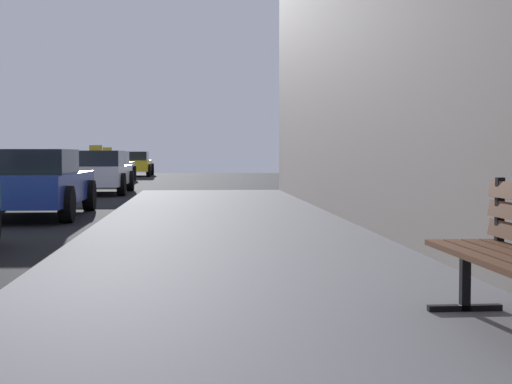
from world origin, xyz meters
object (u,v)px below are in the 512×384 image
car_yellow (132,164)px  car_silver (108,166)px  car_blue (29,182)px  car_white (97,172)px

car_yellow → car_silver: bearing=-92.2°
car_silver → car_yellow: bearing=87.8°
car_silver → car_yellow: 8.23m
car_blue → car_white: car_white is taller
car_blue → car_yellow: 25.58m
car_white → car_yellow: car_white is taller
car_blue → car_yellow: same height
car_blue → car_yellow: bearing=90.5°
car_white → car_silver: size_ratio=1.00×
car_blue → car_silver: car_silver is taller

